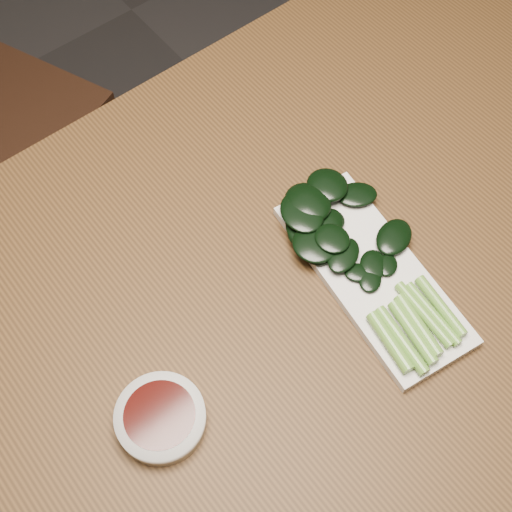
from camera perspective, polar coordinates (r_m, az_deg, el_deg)
name	(u,v)px	position (r m, az deg, el deg)	size (l,w,h in m)	color
ground	(259,452)	(1.61, 0.20, -15.40)	(6.00, 6.00, 0.00)	#282626
table	(260,324)	(0.97, 0.33, -5.44)	(1.40, 0.80, 0.75)	#462C14
sauce_bowl	(161,418)	(0.84, -7.64, -12.73)	(0.10, 0.10, 0.03)	silver
serving_plate	(372,274)	(0.93, 9.30, -1.42)	(0.16, 0.31, 0.01)	silver
gai_lan	(348,247)	(0.92, 7.37, 0.70)	(0.17, 0.30, 0.03)	#619533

